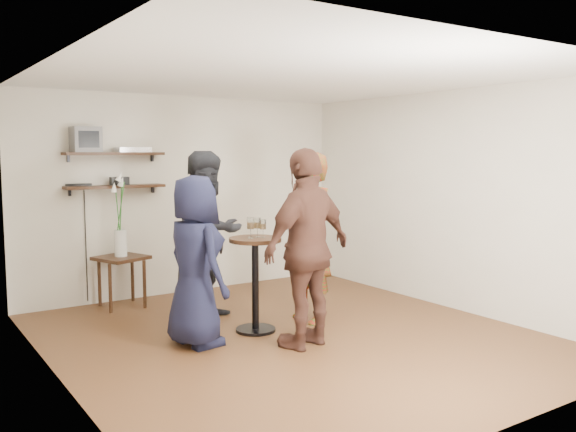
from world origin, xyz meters
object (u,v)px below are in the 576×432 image
object	(u,v)px
person_navy	(195,261)
crt_monitor	(85,139)
dvd_deck	(133,150)
person_plaid	(310,237)
person_dark	(209,236)
side_table	(121,265)
person_brown	(308,248)
drinks_table	(255,271)
radio	(119,181)

from	to	relation	value
person_navy	crt_monitor	bearing A→B (deg)	6.08
dvd_deck	person_plaid	xyz separation A→B (m)	(1.29, -1.97, -0.96)
person_dark	dvd_deck	bearing A→B (deg)	91.76
side_table	person_brown	distance (m)	2.69
person_navy	person_brown	world-z (taller)	person_brown
person_navy	person_brown	bearing A→B (deg)	-131.15
person_plaid	person_dark	world-z (taller)	person_dark
drinks_table	person_plaid	size ratio (longest dim) A/B	0.53
crt_monitor	person_plaid	bearing A→B (deg)	-46.62
radio	person_navy	world-z (taller)	person_navy
radio	person_plaid	size ratio (longest dim) A/B	0.12
crt_monitor	person_navy	distance (m)	2.41
dvd_deck	person_navy	distance (m)	2.32
dvd_deck	person_dark	world-z (taller)	dvd_deck
radio	drinks_table	size ratio (longest dim) A/B	0.22
dvd_deck	side_table	size ratio (longest dim) A/B	0.60
crt_monitor	radio	bearing A→B (deg)	0.00
person_brown	crt_monitor	bearing A→B (deg)	-77.37
dvd_deck	person_dark	size ratio (longest dim) A/B	0.21
crt_monitor	person_dark	xyz separation A→B (m)	(0.96, -1.29, -1.08)
crt_monitor	person_brown	world-z (taller)	crt_monitor
dvd_deck	person_plaid	bearing A→B (deg)	-56.79
drinks_table	person_plaid	bearing A→B (deg)	1.19
side_table	person_dark	size ratio (longest dim) A/B	0.35
dvd_deck	side_table	distance (m)	1.42
crt_monitor	drinks_table	size ratio (longest dim) A/B	0.32
crt_monitor	radio	size ratio (longest dim) A/B	1.45
drinks_table	person_brown	size ratio (longest dim) A/B	0.52
crt_monitor	drinks_table	world-z (taller)	crt_monitor
dvd_deck	radio	distance (m)	0.42
radio	person_dark	bearing A→B (deg)	-66.44
person_plaid	person_brown	size ratio (longest dim) A/B	0.98
crt_monitor	dvd_deck	bearing A→B (deg)	0.00
drinks_table	person_dark	distance (m)	0.78
drinks_table	person_plaid	distance (m)	0.78
dvd_deck	person_dark	bearing A→B (deg)	-73.34
person_plaid	person_navy	xyz separation A→B (m)	(-1.43, -0.09, -0.11)
crt_monitor	drinks_table	xyz separation A→B (m)	(1.14, -1.98, -1.38)
side_table	person_navy	world-z (taller)	person_navy
dvd_deck	person_navy	world-z (taller)	dvd_deck
drinks_table	person_brown	bearing A→B (deg)	-76.63
drinks_table	radio	bearing A→B (deg)	110.63
person_plaid	radio	bearing A→B (deg)	-144.53
person_plaid	person_brown	world-z (taller)	person_brown
person_plaid	person_dark	size ratio (longest dim) A/B	0.99
radio	side_table	xyz separation A→B (m)	(-0.08, -0.21, -1.00)
person_dark	person_plaid	bearing A→B (deg)	-51.86
radio	person_navy	xyz separation A→B (m)	(0.03, -2.05, -0.69)
person_navy	drinks_table	bearing A→B (deg)	-90.00
person_navy	radio	bearing A→B (deg)	-4.78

